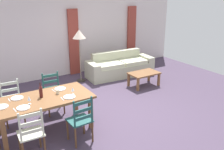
{
  "coord_description": "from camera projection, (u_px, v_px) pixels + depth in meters",
  "views": [
    {
      "loc": [
        -2.72,
        -4.47,
        2.81
      ],
      "look_at": [
        0.43,
        0.52,
        0.75
      ],
      "focal_mm": 39.76,
      "sensor_mm": 36.0,
      "label": 1
    }
  ],
  "objects": [
    {
      "name": "couch",
      "position": [
        119.0,
        67.0,
        8.43
      ],
      "size": [
        2.33,
        0.97,
        0.8
      ],
      "color": "#B7B899",
      "rests_on": "ground_plane"
    },
    {
      "name": "dinner_plate_near_left",
      "position": [
        23.0,
        108.0,
        4.51
      ],
      "size": [
        0.24,
        0.24,
        0.02
      ],
      "primitive_type": "cylinder",
      "color": "white",
      "rests_on": "dining_table"
    },
    {
      "name": "curtain_panel_right",
      "position": [
        131.0,
        36.0,
        9.53
      ],
      "size": [
        0.35,
        0.08,
        2.2
      ],
      "primitive_type": "cube",
      "color": "#973B30",
      "rests_on": "ground_plane"
    },
    {
      "name": "ground_plane",
      "position": [
        108.0,
        115.0,
        5.87
      ],
      "size": [
        9.6,
        9.6,
        0.02
      ],
      "primitive_type": "cube",
      "color": "#46384C"
    },
    {
      "name": "dinner_plate_far_left",
      "position": [
        17.0,
        98.0,
        4.91
      ],
      "size": [
        0.24,
        0.24,
        0.02
      ],
      "primitive_type": "cylinder",
      "color": "white",
      "rests_on": "dining_table"
    },
    {
      "name": "dinner_plate_near_right",
      "position": [
        69.0,
        97.0,
        4.97
      ],
      "size": [
        0.24,
        0.24,
        0.02
      ],
      "primitive_type": "cylinder",
      "color": "white",
      "rests_on": "dining_table"
    },
    {
      "name": "standing_lamp",
      "position": [
        79.0,
        37.0,
        7.53
      ],
      "size": [
        0.4,
        0.4,
        1.64
      ],
      "color": "#332D28",
      "rests_on": "ground_plane"
    },
    {
      "name": "dining_chair_far_left",
      "position": [
        12.0,
        102.0,
        5.37
      ],
      "size": [
        0.43,
        0.41,
        0.96
      ],
      "color": "silver",
      "rests_on": "ground_plane"
    },
    {
      "name": "dining_chair_near_left",
      "position": [
        31.0,
        133.0,
        4.22
      ],
      "size": [
        0.44,
        0.42,
        0.96
      ],
      "color": "beige",
      "rests_on": "ground_plane"
    },
    {
      "name": "wine_bottle",
      "position": [
        41.0,
        92.0,
        4.94
      ],
      "size": [
        0.07,
        0.07,
        0.32
      ],
      "color": "#471919",
      "rests_on": "dining_table"
    },
    {
      "name": "dining_table",
      "position": [
        44.0,
        102.0,
        4.97
      ],
      "size": [
        1.9,
        0.96,
        0.75
      ],
      "color": "brown",
      "rests_on": "ground_plane"
    },
    {
      "name": "dining_chair_near_right",
      "position": [
        81.0,
        120.0,
        4.66
      ],
      "size": [
        0.44,
        0.42,
        0.96
      ],
      "color": "#21514E",
      "rests_on": "ground_plane"
    },
    {
      "name": "fork_near_right",
      "position": [
        62.0,
        99.0,
        4.89
      ],
      "size": [
        0.02,
        0.17,
        0.01
      ],
      "primitive_type": "cube",
      "rotation": [
        0.0,
        0.0,
        -0.02
      ],
      "color": "silver",
      "rests_on": "dining_table"
    },
    {
      "name": "wine_glass_near_left",
      "position": [
        29.0,
        99.0,
        4.64
      ],
      "size": [
        0.06,
        0.06,
        0.16
      ],
      "color": "white",
      "rests_on": "dining_table"
    },
    {
      "name": "curtain_panel_left",
      "position": [
        74.0,
        42.0,
        8.32
      ],
      "size": [
        0.35,
        0.08,
        2.2
      ],
      "primitive_type": "cube",
      "color": "#973B30",
      "rests_on": "ground_plane"
    },
    {
      "name": "coffee_table",
      "position": [
        144.0,
        75.0,
        7.48
      ],
      "size": [
        0.9,
        0.56,
        0.42
      ],
      "color": "brown",
      "rests_on": "ground_plane"
    },
    {
      "name": "dinner_plate_head_west",
      "position": [
        2.0,
        107.0,
        4.55
      ],
      "size": [
        0.24,
        0.24,
        0.02
      ],
      "primitive_type": "cylinder",
      "color": "white",
      "rests_on": "dining_table"
    },
    {
      "name": "dinner_plate_far_right",
      "position": [
        60.0,
        89.0,
        5.37
      ],
      "size": [
        0.24,
        0.24,
        0.02
      ],
      "primitive_type": "cylinder",
      "color": "white",
      "rests_on": "dining_table"
    },
    {
      "name": "wall_far",
      "position": [
        55.0,
        36.0,
        8.06
      ],
      "size": [
        9.6,
        0.16,
        2.7
      ],
      "primitive_type": "cube",
      "color": "silver",
      "rests_on": "ground_plane"
    },
    {
      "name": "dining_chair_far_right",
      "position": [
        53.0,
        93.0,
        5.85
      ],
      "size": [
        0.44,
        0.42,
        0.96
      ],
      "color": "#255952",
      "rests_on": "ground_plane"
    },
    {
      "name": "coffee_cup_primary",
      "position": [
        58.0,
        92.0,
        5.12
      ],
      "size": [
        0.07,
        0.07,
        0.09
      ],
      "primitive_type": "cylinder",
      "color": "beige",
      "rests_on": "dining_table"
    },
    {
      "name": "fork_far_left",
      "position": [
        9.0,
        100.0,
        4.84
      ],
      "size": [
        0.02,
        0.17,
        0.01
      ],
      "primitive_type": "cube",
      "rotation": [
        0.0,
        0.0,
        0.05
      ],
      "color": "silver",
      "rests_on": "dining_table"
    },
    {
      "name": "fork_near_left",
      "position": [
        15.0,
        110.0,
        4.44
      ],
      "size": [
        0.03,
        0.17,
        0.01
      ],
      "primitive_type": "cube",
      "rotation": [
        0.0,
        0.0,
        0.08
      ],
      "color": "silver",
      "rests_on": "dining_table"
    },
    {
      "name": "fork_far_right",
      "position": [
        54.0,
        91.0,
        5.29
      ],
      "size": [
        0.03,
        0.17,
        0.01
      ],
      "primitive_type": "cube",
      "rotation": [
        0.0,
        0.0,
        0.09
      ],
      "color": "silver",
      "rests_on": "dining_table"
    },
    {
      "name": "wine_glass_near_right",
      "position": [
        73.0,
        89.0,
        5.07
      ],
      "size": [
        0.06,
        0.06,
        0.16
      ],
      "color": "white",
      "rests_on": "dining_table"
    }
  ]
}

